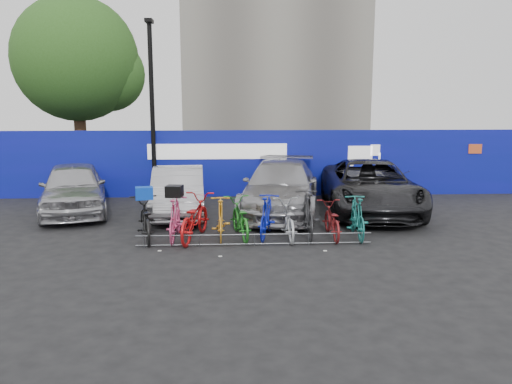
{
  "coord_description": "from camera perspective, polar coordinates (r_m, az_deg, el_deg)",
  "views": [
    {
      "loc": [
        -0.58,
        -12.04,
        3.32
      ],
      "look_at": [
        0.17,
        2.0,
        0.84
      ],
      "focal_mm": 35.0,
      "sensor_mm": 36.0,
      "label": 1
    }
  ],
  "objects": [
    {
      "name": "bike_5",
      "position": [
        12.59,
        1.25,
        -2.78
      ],
      "size": [
        0.92,
        1.86,
        1.08
      ],
      "primitive_type": "imported",
      "rotation": [
        0.0,
        0.0,
        2.9
      ],
      "color": "#0B18AF",
      "rests_on": "ground"
    },
    {
      "name": "car_3",
      "position": [
        15.89,
        12.89,
        0.61
      ],
      "size": [
        3.26,
        6.02,
        1.6
      ],
      "primitive_type": "imported",
      "rotation": [
        0.0,
        0.0,
        -0.11
      ],
      "color": "black",
      "rests_on": "ground"
    },
    {
      "name": "ground",
      "position": [
        12.5,
        -0.31,
        -5.41
      ],
      "size": [
        100.0,
        100.0,
        0.0
      ],
      "primitive_type": "plane",
      "color": "black",
      "rests_on": "ground"
    },
    {
      "name": "bike_9",
      "position": [
        12.78,
        11.46,
        -2.83
      ],
      "size": [
        0.59,
        1.79,
        1.06
      ],
      "primitive_type": "imported",
      "rotation": [
        0.0,
        0.0,
        3.09
      ],
      "color": "#1C756E",
      "rests_on": "ground"
    },
    {
      "name": "bike_1",
      "position": [
        12.49,
        -9.22,
        -3.0
      ],
      "size": [
        0.57,
        1.81,
        1.08
      ],
      "primitive_type": "imported",
      "rotation": [
        0.0,
        0.0,
        3.11
      ],
      "color": "#D84379",
      "rests_on": "ground"
    },
    {
      "name": "tree",
      "position": [
        23.02,
        -19.26,
        13.81
      ],
      "size": [
        5.4,
        5.2,
        7.8
      ],
      "color": "#382314",
      "rests_on": "ground"
    },
    {
      "name": "bike_0",
      "position": [
        12.64,
        -12.55,
        -3.08
      ],
      "size": [
        1.11,
        2.06,
        1.03
      ],
      "primitive_type": "imported",
      "rotation": [
        0.0,
        0.0,
        3.37
      ],
      "color": "black",
      "rests_on": "ground"
    },
    {
      "name": "bike_3",
      "position": [
        12.49,
        -4.06,
        -2.99
      ],
      "size": [
        0.52,
        1.74,
        1.04
      ],
      "primitive_type": "imported",
      "rotation": [
        0.0,
        0.0,
        3.16
      ],
      "color": "orange",
      "rests_on": "ground"
    },
    {
      "name": "cargo_topcase",
      "position": [
        12.36,
        -9.31,
        0.08
      ],
      "size": [
        0.44,
        0.41,
        0.29
      ],
      "primitive_type": "cube",
      "rotation": [
        0.0,
        0.0,
        -0.17
      ],
      "color": "black",
      "rests_on": "bike_1"
    },
    {
      "name": "car_2",
      "position": [
        15.44,
        2.85,
        0.54
      ],
      "size": [
        3.18,
        5.76,
        1.58
      ],
      "primitive_type": "imported",
      "rotation": [
        0.0,
        0.0,
        -0.18
      ],
      "color": "#9B9BA0",
      "rests_on": "ground"
    },
    {
      "name": "lamppost",
      "position": [
        17.64,
        -11.79,
        9.63
      ],
      "size": [
        0.25,
        0.5,
        6.11
      ],
      "color": "black",
      "rests_on": "ground"
    },
    {
      "name": "bike_8",
      "position": [
        12.68,
        8.62,
        -3.21
      ],
      "size": [
        0.6,
        1.72,
        0.9
      ],
      "primitive_type": "imported",
      "rotation": [
        0.0,
        0.0,
        3.14
      ],
      "color": "maroon",
      "rests_on": "ground"
    },
    {
      "name": "bike_7",
      "position": [
        12.67,
        5.93,
        -2.5
      ],
      "size": [
        0.63,
        1.99,
        1.18
      ],
      "primitive_type": "imported",
      "rotation": [
        0.0,
        0.0,
        3.1
      ],
      "color": "#252527",
      "rests_on": "ground"
    },
    {
      "name": "bike_6",
      "position": [
        12.5,
        3.64,
        -3.17
      ],
      "size": [
        0.67,
        1.83,
        0.96
      ],
      "primitive_type": "imported",
      "rotation": [
        0.0,
        0.0,
        3.16
      ],
      "color": "#B3B7BB",
      "rests_on": "ground"
    },
    {
      "name": "bike_4",
      "position": [
        12.57,
        -1.87,
        -3.01
      ],
      "size": [
        0.97,
        1.97,
        0.99
      ],
      "primitive_type": "imported",
      "rotation": [
        0.0,
        0.0,
        3.31
      ],
      "color": "#1F751E",
      "rests_on": "ground"
    },
    {
      "name": "bike_2",
      "position": [
        12.44,
        -7.08,
        -2.94
      ],
      "size": [
        1.18,
        2.22,
        1.11
      ],
      "primitive_type": "imported",
      "rotation": [
        0.0,
        0.0,
        2.92
      ],
      "color": "red",
      "rests_on": "ground"
    },
    {
      "name": "car_1",
      "position": [
        15.32,
        -8.89,
        0.08
      ],
      "size": [
        1.82,
        4.44,
        1.43
      ],
      "primitive_type": "imported",
      "rotation": [
        0.0,
        0.0,
        0.07
      ],
      "color": "#A4A4A9",
      "rests_on": "ground"
    },
    {
      "name": "cargo_crate",
      "position": [
        12.51,
        -12.66,
        -0.13
      ],
      "size": [
        0.47,
        0.4,
        0.3
      ],
      "primitive_type": "cube",
      "rotation": [
        0.0,
        0.0,
        0.19
      ],
      "color": "#0937B6",
      "rests_on": "bike_0"
    },
    {
      "name": "car_0",
      "position": [
        16.32,
        -20.12,
        0.44
      ],
      "size": [
        2.98,
        4.94,
        1.57
      ],
      "primitive_type": "imported",
      "rotation": [
        0.0,
        0.0,
        0.26
      ],
      "color": "#A8A8AD",
      "rests_on": "ground"
    },
    {
      "name": "hoarding",
      "position": [
        18.17,
        -1.2,
        3.3
      ],
      "size": [
        22.0,
        0.18,
        2.4
      ],
      "color": "navy",
      "rests_on": "ground"
    },
    {
      "name": "bike_rack",
      "position": [
        11.88,
        -0.17,
        -5.42
      ],
      "size": [
        5.6,
        0.03,
        0.3
      ],
      "color": "#595B60",
      "rests_on": "ground"
    }
  ]
}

